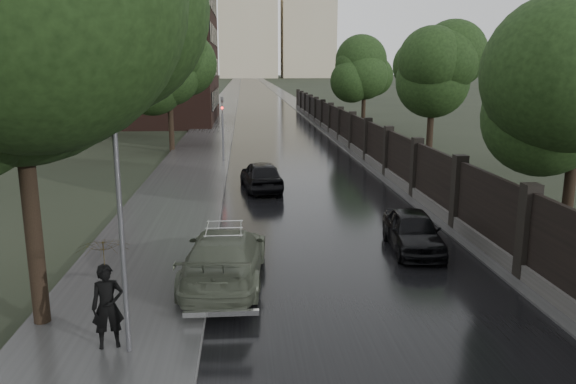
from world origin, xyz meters
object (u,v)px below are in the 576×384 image
at_px(tree_left_near, 13,32).
at_px(tree_right_c, 364,76).
at_px(pedestrian_umbrella, 104,262).
at_px(tree_left_far, 169,74).
at_px(tree_right_b, 433,81).
at_px(traffic_light, 223,124).
at_px(hatchback_left, 261,175).
at_px(car_right_near, 413,231).
at_px(lamp_post, 121,231).
at_px(volga_sedan, 225,256).

xyz_separation_m(tree_left_near, tree_right_c, (15.10, 37.00, -1.47)).
height_order(tree_right_c, pedestrian_umbrella, tree_right_c).
bearing_deg(tree_left_far, tree_right_b, -27.30).
relative_size(tree_left_far, pedestrian_umbrella, 2.70).
bearing_deg(tree_left_far, pedestrian_umbrella, -85.59).
xyz_separation_m(traffic_light, pedestrian_umbrella, (-1.52, -23.28, -0.42)).
relative_size(tree_right_b, hatchback_left, 1.68).
relative_size(tree_right_b, tree_right_c, 1.00).
bearing_deg(car_right_near, lamp_post, -136.95).
bearing_deg(car_right_near, tree_right_c, 84.82).
height_order(tree_right_c, lamp_post, tree_right_c).
xyz_separation_m(tree_left_near, volga_sedan, (4.00, 2.46, -5.68)).
distance_m(tree_right_b, pedestrian_umbrella, 24.45).
distance_m(hatchback_left, car_right_near, 10.39).
height_order(tree_left_far, hatchback_left, tree_left_far).
relative_size(traffic_light, car_right_near, 1.06).
distance_m(tree_right_b, tree_right_c, 18.00).
height_order(tree_left_near, tree_right_c, tree_left_near).
relative_size(volga_sedan, hatchback_left, 1.22).
bearing_deg(tree_left_near, lamp_post, -34.29).
distance_m(tree_right_c, lamp_post, 40.67).
distance_m(tree_left_near, lamp_post, 4.60).
xyz_separation_m(tree_right_b, car_right_near, (-5.21, -14.26, -4.31)).
bearing_deg(hatchback_left, lamp_post, 72.02).
bearing_deg(pedestrian_umbrella, tree_right_c, 57.10).
relative_size(lamp_post, hatchback_left, 1.22).
xyz_separation_m(traffic_light, hatchback_left, (2.06, -7.90, -1.68)).
distance_m(tree_left_far, lamp_post, 28.73).
bearing_deg(traffic_light, tree_right_b, -14.24).
bearing_deg(lamp_post, tree_left_near, 145.71).
height_order(traffic_light, car_right_near, traffic_light).
bearing_deg(tree_left_far, tree_right_c, 32.83).
relative_size(tree_left_near, volga_sedan, 1.80).
relative_size(tree_left_near, pedestrian_umbrella, 3.35).
xyz_separation_m(lamp_post, hatchback_left, (3.16, 15.59, -1.96)).
xyz_separation_m(tree_right_c, pedestrian_umbrella, (-13.32, -38.29, -2.97)).
xyz_separation_m(tree_left_far, volga_sedan, (4.40, -24.54, -4.50)).
bearing_deg(tree_right_b, tree_left_far, 152.70).
bearing_deg(hatchback_left, volga_sedan, 76.80).
bearing_deg(volga_sedan, pedestrian_umbrella, 63.86).
height_order(tree_left_far, volga_sedan, tree_left_far).
height_order(traffic_light, pedestrian_umbrella, traffic_light).
bearing_deg(tree_right_c, pedestrian_umbrella, -109.18).
relative_size(tree_left_near, hatchback_left, 2.19).
height_order(tree_left_near, pedestrian_umbrella, tree_left_near).
bearing_deg(tree_right_b, traffic_light, 165.76).
height_order(tree_right_b, pedestrian_umbrella, tree_right_b).
height_order(tree_right_b, volga_sedan, tree_right_b).
distance_m(hatchback_left, pedestrian_umbrella, 15.84).
bearing_deg(tree_right_b, car_right_near, -110.07).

